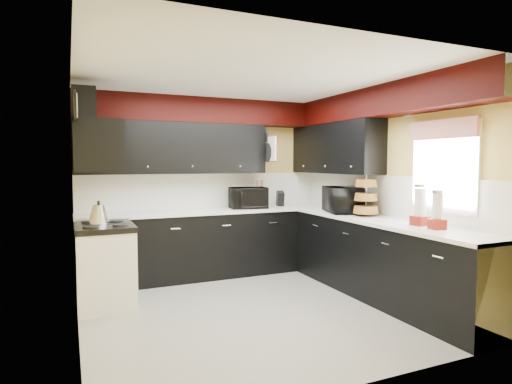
% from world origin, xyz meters
% --- Properties ---
extents(ground, '(3.60, 3.60, 0.00)m').
position_xyz_m(ground, '(0.00, 0.00, 0.00)').
color(ground, gray).
rests_on(ground, ground).
extents(wall_back, '(3.60, 0.06, 2.50)m').
position_xyz_m(wall_back, '(0.00, 1.80, 1.25)').
color(wall_back, '#E0C666').
rests_on(wall_back, ground).
extents(wall_right, '(0.06, 3.60, 2.50)m').
position_xyz_m(wall_right, '(1.80, 0.00, 1.25)').
color(wall_right, '#E0C666').
rests_on(wall_right, ground).
extents(wall_left, '(0.06, 3.60, 2.50)m').
position_xyz_m(wall_left, '(-1.80, 0.00, 1.25)').
color(wall_left, '#E0C666').
rests_on(wall_left, ground).
extents(ceiling, '(3.60, 3.60, 0.06)m').
position_xyz_m(ceiling, '(0.00, 0.00, 2.50)').
color(ceiling, white).
rests_on(ceiling, wall_back).
extents(cab_back, '(3.60, 0.60, 0.90)m').
position_xyz_m(cab_back, '(0.00, 1.50, 0.45)').
color(cab_back, black).
rests_on(cab_back, ground).
extents(cab_right, '(0.60, 3.00, 0.90)m').
position_xyz_m(cab_right, '(1.50, -0.30, 0.45)').
color(cab_right, black).
rests_on(cab_right, ground).
extents(counter_back, '(3.62, 0.64, 0.04)m').
position_xyz_m(counter_back, '(0.00, 1.50, 0.92)').
color(counter_back, white).
rests_on(counter_back, cab_back).
extents(counter_right, '(0.64, 3.02, 0.04)m').
position_xyz_m(counter_right, '(1.50, -0.30, 0.92)').
color(counter_right, white).
rests_on(counter_right, cab_right).
extents(splash_back, '(3.60, 0.02, 0.50)m').
position_xyz_m(splash_back, '(0.00, 1.79, 1.19)').
color(splash_back, white).
rests_on(splash_back, counter_back).
extents(splash_right, '(0.02, 3.60, 0.50)m').
position_xyz_m(splash_right, '(1.79, 0.00, 1.19)').
color(splash_right, white).
rests_on(splash_right, counter_right).
extents(upper_back, '(2.60, 0.35, 0.70)m').
position_xyz_m(upper_back, '(-0.50, 1.62, 1.80)').
color(upper_back, black).
rests_on(upper_back, wall_back).
extents(upper_right, '(0.35, 1.80, 0.70)m').
position_xyz_m(upper_right, '(1.62, 0.90, 1.80)').
color(upper_right, black).
rests_on(upper_right, wall_right).
extents(soffit_back, '(3.60, 0.36, 0.35)m').
position_xyz_m(soffit_back, '(0.00, 1.62, 2.33)').
color(soffit_back, black).
rests_on(soffit_back, wall_back).
extents(soffit_right, '(0.36, 3.24, 0.35)m').
position_xyz_m(soffit_right, '(1.62, -0.18, 2.33)').
color(soffit_right, black).
rests_on(soffit_right, wall_right).
extents(stove, '(0.60, 0.75, 0.86)m').
position_xyz_m(stove, '(-1.50, 0.75, 0.43)').
color(stove, white).
rests_on(stove, ground).
extents(cooktop, '(0.62, 0.77, 0.06)m').
position_xyz_m(cooktop, '(-1.50, 0.75, 0.89)').
color(cooktop, black).
rests_on(cooktop, stove).
extents(hood, '(0.50, 0.78, 0.55)m').
position_xyz_m(hood, '(-1.55, 0.75, 1.78)').
color(hood, black).
rests_on(hood, wall_left).
extents(hood_duct, '(0.24, 0.40, 0.40)m').
position_xyz_m(hood_duct, '(-1.68, 0.75, 2.20)').
color(hood_duct, black).
rests_on(hood_duct, wall_left).
extents(window, '(0.03, 0.86, 0.96)m').
position_xyz_m(window, '(1.79, -0.90, 1.55)').
color(window, white).
rests_on(window, wall_right).
extents(valance, '(0.04, 0.88, 0.20)m').
position_xyz_m(valance, '(1.73, -0.90, 1.95)').
color(valance, red).
rests_on(valance, wall_right).
extents(pan_top, '(0.03, 0.22, 0.40)m').
position_xyz_m(pan_top, '(0.82, 1.55, 2.00)').
color(pan_top, black).
rests_on(pan_top, upper_back).
extents(pan_mid, '(0.03, 0.28, 0.46)m').
position_xyz_m(pan_mid, '(0.82, 1.42, 1.75)').
color(pan_mid, black).
rests_on(pan_mid, upper_back).
extents(pan_low, '(0.03, 0.24, 0.42)m').
position_xyz_m(pan_low, '(0.82, 1.68, 1.72)').
color(pan_low, black).
rests_on(pan_low, upper_back).
extents(cut_board, '(0.03, 0.26, 0.35)m').
position_xyz_m(cut_board, '(0.83, 1.30, 1.80)').
color(cut_board, white).
rests_on(cut_board, upper_back).
extents(baskets, '(0.27, 0.27, 0.50)m').
position_xyz_m(baskets, '(1.52, 0.05, 1.18)').
color(baskets, brown).
rests_on(baskets, upper_right).
extents(clock, '(0.03, 0.30, 0.30)m').
position_xyz_m(clock, '(-1.77, 0.25, 2.15)').
color(clock, black).
rests_on(clock, wall_left).
extents(deco_plate, '(0.03, 0.24, 0.24)m').
position_xyz_m(deco_plate, '(1.77, -0.35, 2.25)').
color(deco_plate, white).
rests_on(deco_plate, wall_right).
extents(toaster_oven, '(0.59, 0.52, 0.30)m').
position_xyz_m(toaster_oven, '(0.54, 1.49, 1.09)').
color(toaster_oven, black).
rests_on(toaster_oven, counter_back).
extents(microwave, '(0.58, 0.71, 0.34)m').
position_xyz_m(microwave, '(1.49, 0.47, 1.11)').
color(microwave, black).
rests_on(microwave, counter_right).
extents(utensil_crock, '(0.21, 0.21, 0.17)m').
position_xyz_m(utensil_crock, '(0.74, 1.54, 1.03)').
color(utensil_crock, white).
rests_on(utensil_crock, counter_back).
extents(knife_block, '(0.13, 0.16, 0.22)m').
position_xyz_m(knife_block, '(1.10, 1.56, 1.05)').
color(knife_block, black).
rests_on(knife_block, counter_back).
extents(kettle, '(0.25, 0.25, 0.21)m').
position_xyz_m(kettle, '(-1.54, 0.90, 1.02)').
color(kettle, silver).
rests_on(kettle, cooktop).
extents(dispenser_a, '(0.15, 0.15, 0.36)m').
position_xyz_m(dispenser_a, '(1.51, -1.08, 1.12)').
color(dispenser_a, '#680100').
rests_on(dispenser_a, counter_right).
extents(dispenser_b, '(0.16, 0.16, 0.42)m').
position_xyz_m(dispenser_b, '(1.55, -0.82, 1.15)').
color(dispenser_b, maroon).
rests_on(dispenser_b, counter_right).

